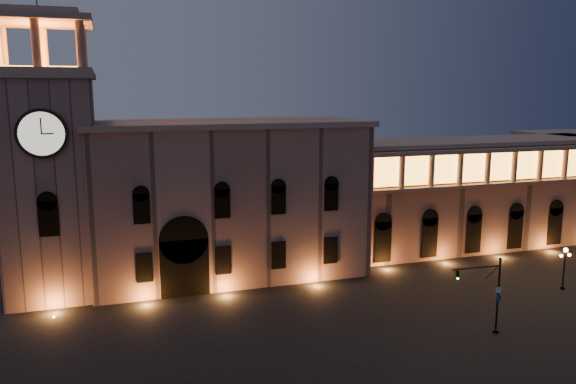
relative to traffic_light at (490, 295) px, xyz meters
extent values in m
plane|color=black|center=(-15.77, 1.20, -3.59)|extent=(160.00, 160.00, 0.00)
cube|color=#8B665B|center=(-17.77, 23.20, 4.91)|extent=(30.00, 12.00, 17.00)
cube|color=gray|center=(-17.77, 23.20, 13.71)|extent=(30.80, 12.80, 0.60)
cube|color=black|center=(-23.77, 17.80, -0.59)|extent=(5.00, 1.40, 6.00)
cylinder|color=black|center=(-23.77, 17.80, 2.41)|extent=(5.00, 1.40, 5.00)
cube|color=#FFA232|center=(-23.77, 17.60, -0.79)|extent=(4.20, 0.20, 5.00)
cube|color=#8B665B|center=(-36.27, 22.20, 7.41)|extent=(9.00, 9.00, 22.00)
cube|color=gray|center=(-36.27, 22.20, 18.66)|extent=(9.80, 9.80, 0.50)
cylinder|color=black|center=(-36.27, 17.52, 13.41)|extent=(4.60, 0.35, 4.60)
cylinder|color=beige|center=(-36.27, 17.38, 13.41)|extent=(4.00, 0.12, 4.00)
cube|color=gray|center=(-36.27, 22.20, 19.16)|extent=(9.40, 9.40, 0.50)
cube|color=#FFA232|center=(-36.27, 22.20, 19.46)|extent=(6.80, 6.80, 0.15)
cylinder|color=gray|center=(-36.27, 18.40, 21.51)|extent=(0.76, 0.76, 4.20)
cylinder|color=gray|center=(-32.47, 18.40, 21.51)|extent=(0.76, 0.76, 4.20)
cylinder|color=gray|center=(-40.07, 26.00, 21.51)|extent=(0.76, 0.76, 4.20)
cylinder|color=gray|center=(-36.27, 26.00, 21.51)|extent=(0.76, 0.76, 4.20)
cylinder|color=gray|center=(-32.47, 26.00, 21.51)|extent=(0.76, 0.76, 4.20)
cylinder|color=gray|center=(-32.47, 22.20, 21.51)|extent=(0.76, 0.76, 4.20)
cube|color=gray|center=(-36.27, 22.20, 23.91)|extent=(9.80, 9.80, 0.60)
cube|color=gray|center=(-36.27, 22.20, 24.51)|extent=(7.50, 7.50, 0.60)
cube|color=#856055|center=(16.23, 25.20, 3.41)|extent=(40.00, 10.00, 14.00)
cube|color=gray|center=(16.23, 25.20, 10.66)|extent=(40.60, 10.60, 0.50)
cube|color=gray|center=(16.23, 19.70, 5.71)|extent=(40.00, 1.20, 0.40)
cube|color=gray|center=(16.23, 19.70, 10.01)|extent=(40.00, 1.40, 0.50)
cube|color=#FFA232|center=(16.23, 20.25, 7.91)|extent=(38.00, 0.15, 3.60)
cylinder|color=gray|center=(-1.77, 19.70, 7.91)|extent=(0.70, 0.70, 4.00)
cylinder|color=gray|center=(2.23, 19.70, 7.91)|extent=(0.70, 0.70, 4.00)
cylinder|color=gray|center=(6.23, 19.70, 7.91)|extent=(0.70, 0.70, 4.00)
cylinder|color=gray|center=(10.23, 19.70, 7.91)|extent=(0.70, 0.70, 4.00)
cylinder|color=gray|center=(14.23, 19.70, 7.91)|extent=(0.70, 0.70, 4.00)
cylinder|color=gray|center=(18.23, 19.70, 7.91)|extent=(0.70, 0.70, 4.00)
cylinder|color=gray|center=(22.23, 19.70, 7.91)|extent=(0.70, 0.70, 4.00)
cylinder|color=gray|center=(26.23, 19.70, 7.91)|extent=(0.70, 0.70, 4.00)
cylinder|color=black|center=(0.84, -0.03, -0.29)|extent=(0.19, 0.19, 6.60)
cylinder|color=black|center=(0.84, -0.03, -3.44)|extent=(0.53, 0.53, 0.28)
sphere|color=black|center=(0.84, -0.03, 3.11)|extent=(0.26, 0.26, 0.26)
cylinder|color=black|center=(-1.52, 0.07, 2.54)|extent=(4.71, 0.31, 0.11)
cube|color=black|center=(-3.31, 0.14, 2.07)|extent=(0.29, 0.28, 0.80)
cylinder|color=#0CE53F|center=(-3.31, -0.01, 1.81)|extent=(0.17, 0.08, 0.17)
cylinder|color=silver|center=(0.78, -0.16, 0.37)|extent=(0.57, 0.06, 0.57)
cylinder|color=navy|center=(0.78, -0.16, -0.38)|extent=(0.57, 0.06, 0.57)
cylinder|color=black|center=(14.76, 6.90, -1.47)|extent=(0.17, 0.17, 4.22)
cylinder|color=black|center=(14.76, 6.90, -3.43)|extent=(0.46, 0.46, 0.32)
sphere|color=#FEC565|center=(14.76, 6.90, 0.74)|extent=(0.46, 0.46, 0.46)
cylinder|color=black|center=(14.50, 6.91, 0.11)|extent=(1.06, 0.09, 0.06)
sphere|color=#FEC565|center=(14.23, 6.92, 0.16)|extent=(0.34, 0.34, 0.34)
cylinder|color=black|center=(15.02, 6.90, 0.11)|extent=(1.06, 0.09, 0.06)
sphere|color=#FEC565|center=(15.29, 6.89, 0.16)|extent=(0.34, 0.34, 0.34)
camera|label=1|loc=(-30.68, -38.30, 17.26)|focal=35.00mm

